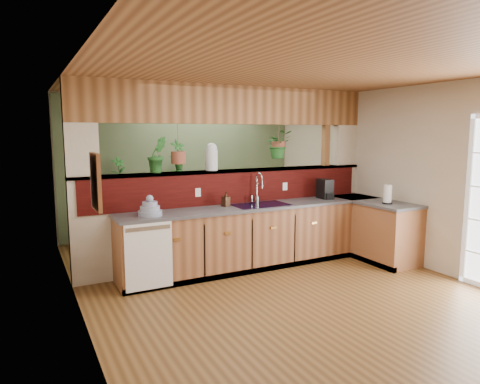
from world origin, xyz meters
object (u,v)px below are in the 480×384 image
faucet (258,187)px  dish_stack (150,209)px  soap_dispenser (226,199)px  coffee_maker (325,190)px  paper_towel (388,195)px  shelving_console (151,212)px  glass_jar (212,157)px

faucet → dish_stack: 1.70m
soap_dispenser → coffee_maker: (1.69, -0.08, 0.04)m
dish_stack → paper_towel: (3.33, -0.70, 0.05)m
faucet → shelving_console: (-1.02, 2.12, -0.64)m
dish_stack → glass_jar: bearing=23.1°
soap_dispenser → shelving_console: (-0.47, 2.16, -0.50)m
coffee_maker → paper_towel: coffee_maker is taller
faucet → paper_towel: 1.89m
glass_jar → paper_towel: bearing=-26.5°
coffee_maker → glass_jar: bearing=176.3°
glass_jar → shelving_console: size_ratio=0.24×
paper_towel → shelving_console: paper_towel is taller
glass_jar → shelving_console: glass_jar is taller
faucet → dish_stack: (-1.68, -0.23, -0.16)m
faucet → shelving_console: size_ratio=0.27×
paper_towel → shelving_console: 4.08m
paper_towel → shelving_console: size_ratio=0.18×
dish_stack → shelving_console: 2.48m
soap_dispenser → shelving_console: size_ratio=0.12×
faucet → coffee_maker: 1.16m
coffee_maker → glass_jar: 1.90m
paper_towel → dish_stack: bearing=168.1°
faucet → coffee_maker: (1.15, -0.12, -0.10)m
coffee_maker → faucet: bearing=-179.0°
faucet → coffee_maker: faucet is taller
paper_towel → glass_jar: size_ratio=0.75×
shelving_console → glass_jar: bearing=-86.9°
paper_towel → shelving_console: (-2.66, 3.04, -0.53)m
soap_dispenser → paper_towel: 2.36m
soap_dispenser → coffee_maker: size_ratio=0.67×
soap_dispenser → paper_towel: paper_towel is taller
faucet → dish_stack: size_ratio=1.50×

